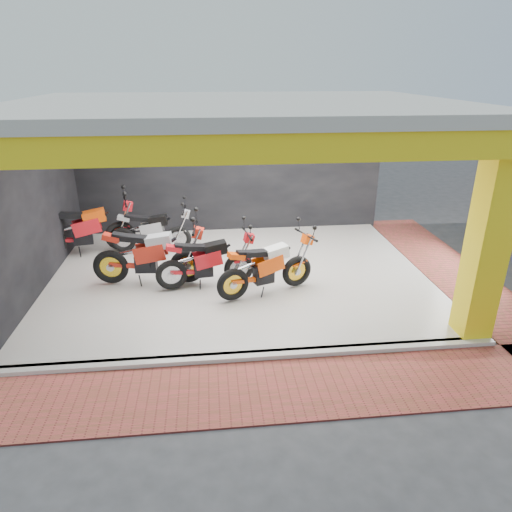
% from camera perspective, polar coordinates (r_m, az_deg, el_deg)
% --- Properties ---
extents(ground, '(80.00, 80.00, 0.00)m').
position_cam_1_polar(ground, '(8.25, -1.11, -8.67)').
color(ground, '#2D2D30').
rests_on(ground, ground).
extents(showroom_floor, '(8.00, 6.00, 0.10)m').
position_cam_1_polar(showroom_floor, '(9.99, -2.12, -2.50)').
color(showroom_floor, white).
rests_on(showroom_floor, ground).
extents(showroom_ceiling, '(8.40, 6.40, 0.20)m').
position_cam_1_polar(showroom_ceiling, '(9.08, -2.46, 18.26)').
color(showroom_ceiling, beige).
rests_on(showroom_ceiling, corner_column).
extents(back_wall, '(8.20, 0.20, 3.50)m').
position_cam_1_polar(back_wall, '(12.41, -3.29, 10.76)').
color(back_wall, black).
rests_on(back_wall, ground).
extents(left_wall, '(0.20, 6.20, 3.50)m').
position_cam_1_polar(left_wall, '(10.01, -26.50, 5.55)').
color(left_wall, black).
rests_on(left_wall, ground).
extents(corner_column, '(0.50, 0.50, 3.50)m').
position_cam_1_polar(corner_column, '(8.04, 27.01, 1.72)').
color(corner_column, yellow).
rests_on(corner_column, ground).
extents(header_beam_front, '(8.40, 0.30, 0.40)m').
position_cam_1_polar(header_beam_front, '(6.14, -0.49, 13.42)').
color(header_beam_front, yellow).
rests_on(header_beam_front, corner_column).
extents(header_beam_right, '(0.30, 6.40, 0.40)m').
position_cam_1_polar(header_beam_right, '(10.18, 21.59, 15.55)').
color(header_beam_right, yellow).
rests_on(header_beam_right, corner_column).
extents(floor_kerb, '(8.00, 0.20, 0.10)m').
position_cam_1_polar(floor_kerb, '(7.37, -0.39, -12.42)').
color(floor_kerb, white).
rests_on(floor_kerb, ground).
extents(paver_front, '(9.00, 1.40, 0.03)m').
position_cam_1_polar(paver_front, '(6.77, 0.30, -16.43)').
color(paver_front, maroon).
rests_on(paver_front, ground).
extents(paver_right, '(1.40, 7.00, 0.03)m').
position_cam_1_polar(paver_right, '(11.35, 22.84, -1.38)').
color(paver_right, maroon).
rests_on(paver_right, ground).
extents(moto_hero, '(2.32, 1.50, 1.33)m').
position_cam_1_polar(moto_hero, '(9.15, 5.18, -0.10)').
color(moto_hero, '#FF4E0A').
rests_on(moto_hero, showroom_floor).
extents(moto_row_a, '(2.48, 1.09, 1.48)m').
position_cam_1_polar(moto_row_a, '(9.35, -8.68, 0.72)').
color(moto_row_a, red).
rests_on(moto_row_a, showroom_floor).
extents(moto_row_b, '(2.22, 1.08, 1.30)m').
position_cam_1_polar(moto_row_b, '(9.29, -2.16, 0.23)').
color(moto_row_b, red).
rests_on(moto_row_b, showroom_floor).
extents(moto_row_c, '(2.56, 1.37, 1.48)m').
position_cam_1_polar(moto_row_c, '(11.44, -16.78, 4.09)').
color(moto_row_c, red).
rests_on(moto_row_c, showroom_floor).
extents(moto_row_d, '(2.08, 0.84, 1.25)m').
position_cam_1_polar(moto_row_d, '(11.14, -9.74, 3.63)').
color(moto_row_d, '#9EA1A6').
rests_on(moto_row_d, showroom_floor).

